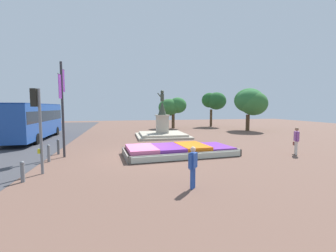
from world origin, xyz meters
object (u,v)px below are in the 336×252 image
(kerb_bollard_mid_a, at_px, (22,171))
(pedestrian_with_handbag, at_px, (296,139))
(traffic_light_near_crossing, at_px, (37,116))
(kerb_bollard_mid_b, at_px, (49,153))
(flower_planter, at_px, (178,151))
(pedestrian_near_planter, at_px, (193,165))
(city_bus, at_px, (33,119))
(kerb_bollard_north, at_px, (58,146))
(statue_monument, at_px, (162,130))
(banner_pole, at_px, (62,105))

(kerb_bollard_mid_a, bearing_deg, pedestrian_with_handbag, 8.92)
(traffic_light_near_crossing, bearing_deg, kerb_bollard_mid_b, 97.50)
(flower_planter, relative_size, pedestrian_near_planter, 4.60)
(city_bus, distance_m, pedestrian_with_handbag, 21.60)
(kerb_bollard_mid_a, bearing_deg, flower_planter, 26.63)
(city_bus, distance_m, kerb_bollard_mid_a, 13.45)
(kerb_bollard_mid_b, xyz_separation_m, kerb_bollard_north, (-0.03, 2.05, 0.00))
(pedestrian_near_planter, xyz_separation_m, kerb_bollard_north, (-6.57, 7.60, -0.39))
(pedestrian_near_planter, relative_size, kerb_bollard_north, 1.62)
(traffic_light_near_crossing, bearing_deg, pedestrian_near_planter, -26.91)
(city_bus, distance_m, kerb_bollard_mid_b, 10.21)
(kerb_bollard_mid_b, bearing_deg, pedestrian_with_handbag, -4.30)
(pedestrian_near_planter, bearing_deg, statue_monument, 84.05)
(kerb_bollard_north, bearing_deg, kerb_bollard_mid_a, -89.49)
(kerb_bollard_mid_b, distance_m, kerb_bollard_north, 2.05)
(city_bus, bearing_deg, pedestrian_with_handbag, -28.86)
(pedestrian_with_handbag, distance_m, kerb_bollard_mid_a, 15.09)
(flower_planter, height_order, kerb_bollard_mid_b, kerb_bollard_mid_b)
(flower_planter, distance_m, kerb_bollard_north, 7.74)
(statue_monument, distance_m, banner_pole, 11.23)
(banner_pole, relative_size, pedestrian_with_handbag, 3.27)
(pedestrian_near_planter, bearing_deg, traffic_light_near_crossing, 153.09)
(pedestrian_with_handbag, distance_m, pedestrian_near_planter, 9.47)
(kerb_bollard_mid_a, height_order, kerb_bollard_mid_b, kerb_bollard_mid_b)
(statue_monument, xyz_separation_m, pedestrian_near_planter, (-1.52, -14.60, 0.24))
(city_bus, bearing_deg, traffic_light_near_crossing, -69.82)
(flower_planter, relative_size, city_bus, 0.71)
(banner_pole, distance_m, pedestrian_near_planter, 9.22)
(banner_pole, bearing_deg, pedestrian_near_planter, -47.89)
(traffic_light_near_crossing, bearing_deg, flower_planter, 20.37)
(traffic_light_near_crossing, height_order, pedestrian_near_planter, traffic_light_near_crossing)
(city_bus, relative_size, pedestrian_near_planter, 6.52)
(kerb_bollard_mid_a, bearing_deg, kerb_bollard_mid_b, 90.38)
(pedestrian_with_handbag, distance_m, kerb_bollard_mid_b, 14.97)
(kerb_bollard_north, bearing_deg, traffic_light_near_crossing, -85.61)
(statue_monument, distance_m, traffic_light_near_crossing, 13.96)
(city_bus, height_order, kerb_bollard_mid_b, city_bus)
(flower_planter, bearing_deg, kerb_bollard_mid_a, -153.37)
(kerb_bollard_mid_b, bearing_deg, pedestrian_near_planter, -40.26)
(flower_planter, xyz_separation_m, statue_monument, (0.57, 8.77, 0.39))
(traffic_light_near_crossing, xyz_separation_m, banner_pole, (0.24, 3.47, 0.52))
(banner_pole, distance_m, city_bus, 9.45)
(statue_monument, bearing_deg, kerb_bollard_mid_a, -122.73)
(flower_planter, height_order, kerb_bollard_mid_a, kerb_bollard_mid_a)
(traffic_light_near_crossing, bearing_deg, kerb_bollard_north, 94.39)
(statue_monument, distance_m, pedestrian_with_handbag, 12.27)
(statue_monument, height_order, traffic_light_near_crossing, statue_monument)
(banner_pole, xyz_separation_m, pedestrian_with_handbag, (14.37, -2.21, -2.17))
(flower_planter, distance_m, pedestrian_near_planter, 5.94)
(flower_planter, relative_size, banner_pole, 1.28)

